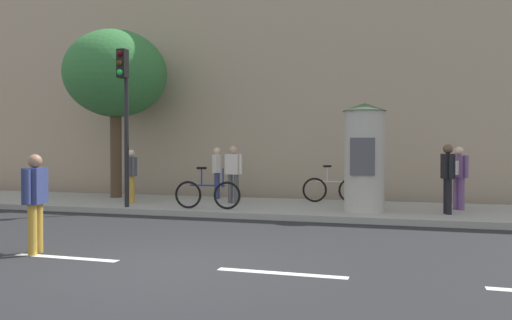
{
  "coord_description": "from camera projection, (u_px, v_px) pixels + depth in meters",
  "views": [
    {
      "loc": [
        3.36,
        -6.57,
        1.65
      ],
      "look_at": [
        0.75,
        2.0,
        1.49
      ],
      "focal_mm": 35.42,
      "sensor_mm": 36.0,
      "label": 1
    }
  ],
  "objects": [
    {
      "name": "building_backdrop",
      "position": [
        315.0,
        63.0,
        18.68
      ],
      "size": [
        36.0,
        5.0,
        9.83
      ],
      "primitive_type": "cube",
      "color": "tan",
      "rests_on": "ground_plane"
    },
    {
      "name": "ground_plane",
      "position": [
        166.0,
        265.0,
        7.29
      ],
      "size": [
        80.0,
        80.0,
        0.0
      ],
      "primitive_type": "plane",
      "color": "#232326"
    },
    {
      "name": "sidewalk_curb",
      "position": [
        283.0,
        208.0,
        13.98
      ],
      "size": [
        36.0,
        4.0,
        0.15
      ],
      "primitive_type": "cube",
      "color": "#9E9B93",
      "rests_on": "ground_plane"
    },
    {
      "name": "pedestrian_with_backpack",
      "position": [
        458.0,
        172.0,
        12.87
      ],
      "size": [
        0.51,
        0.52,
        1.62
      ],
      "color": "#724C84",
      "rests_on": "sidewalk_curb"
    },
    {
      "name": "bicycle_leaning",
      "position": [
        207.0,
        194.0,
        13.1
      ],
      "size": [
        1.77,
        0.24,
        1.09
      ],
      "color": "black",
      "rests_on": "sidewalk_curb"
    },
    {
      "name": "poster_column",
      "position": [
        364.0,
        157.0,
        12.46
      ],
      "size": [
        1.08,
        1.08,
        2.69
      ],
      "color": "#B2ADA3",
      "rests_on": "sidewalk_curb"
    },
    {
      "name": "pedestrian_tallest",
      "position": [
        448.0,
        174.0,
        12.01
      ],
      "size": [
        0.31,
        0.55,
        1.67
      ],
      "color": "black",
      "rests_on": "sidewalk_curb"
    },
    {
      "name": "pedestrian_with_bag",
      "position": [
        217.0,
        169.0,
        15.97
      ],
      "size": [
        0.32,
        0.59,
        1.62
      ],
      "color": "navy",
      "rests_on": "sidewalk_curb"
    },
    {
      "name": "lane_markings",
      "position": [
        166.0,
        265.0,
        7.29
      ],
      "size": [
        25.8,
        0.16,
        0.01
      ],
      "color": "silver",
      "rests_on": "ground_plane"
    },
    {
      "name": "bicycle_upright",
      "position": [
        333.0,
        189.0,
        14.76
      ],
      "size": [
        1.76,
        0.29,
        1.09
      ],
      "color": "black",
      "rests_on": "sidewalk_curb"
    },
    {
      "name": "traffic_light",
      "position": [
        124.0,
        101.0,
        13.39
      ],
      "size": [
        0.24,
        0.45,
        4.19
      ],
      "color": "black",
      "rests_on": "sidewalk_curb"
    },
    {
      "name": "pedestrian_in_red_top",
      "position": [
        35.0,
        195.0,
        8.07
      ],
      "size": [
        0.37,
        0.62,
        1.6
      ],
      "color": "#B78C33",
      "rests_on": "ground_plane"
    },
    {
      "name": "pedestrian_in_light_jacket",
      "position": [
        131.0,
        172.0,
        14.63
      ],
      "size": [
        0.5,
        0.51,
        1.55
      ],
      "color": "#B78C33",
      "rests_on": "sidewalk_curb"
    },
    {
      "name": "pedestrian_in_dark_shirt",
      "position": [
        233.0,
        170.0,
        14.53
      ],
      "size": [
        0.58,
        0.35,
        1.65
      ],
      "color": "#4C4C51",
      "rests_on": "sidewalk_curb"
    },
    {
      "name": "street_tree",
      "position": [
        116.0,
        75.0,
        16.3
      ],
      "size": [
        3.3,
        3.3,
        5.41
      ],
      "color": "#4C3826",
      "rests_on": "sidewalk_curb"
    }
  ]
}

